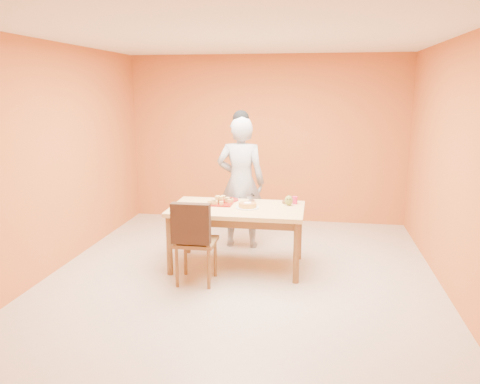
% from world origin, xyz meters
% --- Properties ---
extents(floor, '(5.00, 5.00, 0.00)m').
position_xyz_m(floor, '(0.00, 0.00, 0.00)').
color(floor, beige).
rests_on(floor, ground).
extents(ceiling, '(5.00, 5.00, 0.00)m').
position_xyz_m(ceiling, '(0.00, 0.00, 2.70)').
color(ceiling, white).
rests_on(ceiling, wall_back).
extents(wall_back, '(4.50, 0.00, 4.50)m').
position_xyz_m(wall_back, '(0.00, 2.50, 1.35)').
color(wall_back, '#C65F2D').
rests_on(wall_back, floor).
extents(wall_left, '(0.00, 5.00, 5.00)m').
position_xyz_m(wall_left, '(-2.25, 0.00, 1.35)').
color(wall_left, '#C65F2D').
rests_on(wall_left, floor).
extents(wall_right, '(0.00, 5.00, 5.00)m').
position_xyz_m(wall_right, '(2.25, 0.00, 1.35)').
color(wall_right, '#C65F2D').
rests_on(wall_right, floor).
extents(dining_table, '(1.60, 0.90, 0.76)m').
position_xyz_m(dining_table, '(-0.11, 0.29, 0.67)').
color(dining_table, tan).
rests_on(dining_table, floor).
extents(dining_chair, '(0.45, 0.52, 0.97)m').
position_xyz_m(dining_chair, '(-0.48, -0.26, 0.50)').
color(dining_chair, brown).
rests_on(dining_chair, floor).
extents(pastry_pile, '(0.27, 0.27, 0.09)m').
position_xyz_m(pastry_pile, '(-0.33, 0.40, 0.82)').
color(pastry_pile, '#DAAC5D').
rests_on(pastry_pile, pastry_platter).
extents(person, '(0.66, 0.44, 1.80)m').
position_xyz_m(person, '(-0.19, 1.08, 0.90)').
color(person, '#949597').
rests_on(person, floor).
extents(pastry_platter, '(0.30, 0.30, 0.02)m').
position_xyz_m(pastry_platter, '(-0.33, 0.40, 0.77)').
color(pastry_platter, maroon).
rests_on(pastry_platter, dining_table).
extents(red_dinner_plate, '(0.25, 0.25, 0.01)m').
position_xyz_m(red_dinner_plate, '(-0.27, 0.61, 0.77)').
color(red_dinner_plate, maroon).
rests_on(red_dinner_plate, dining_table).
extents(white_cake_plate, '(0.33, 0.33, 0.01)m').
position_xyz_m(white_cake_plate, '(0.02, 0.27, 0.77)').
color(white_cake_plate, silver).
rests_on(white_cake_plate, dining_table).
extents(sponge_cake, '(0.23, 0.23, 0.05)m').
position_xyz_m(sponge_cake, '(0.02, 0.27, 0.80)').
color(sponge_cake, gold).
rests_on(sponge_cake, white_cake_plate).
extents(cake_server, '(0.14, 0.28, 0.01)m').
position_xyz_m(cake_server, '(0.03, 0.45, 0.83)').
color(cake_server, silver).
rests_on(cake_server, sponge_cake).
extents(egg_ornament, '(0.12, 0.11, 0.12)m').
position_xyz_m(egg_ornament, '(0.50, 0.47, 0.82)').
color(egg_ornament, olive).
rests_on(egg_ornament, dining_table).
extents(magenta_glass, '(0.08, 0.08, 0.09)m').
position_xyz_m(magenta_glass, '(0.57, 0.57, 0.81)').
color(magenta_glass, '#DC2152').
rests_on(magenta_glass, dining_table).
extents(checker_tin, '(0.13, 0.13, 0.03)m').
position_xyz_m(checker_tin, '(0.47, 0.58, 0.78)').
color(checker_tin, '#39220F').
rests_on(checker_tin, dining_table).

